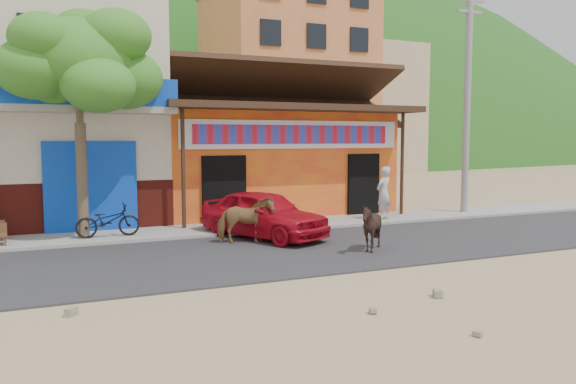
# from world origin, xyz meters

# --- Properties ---
(ground) EXTENTS (120.00, 120.00, 0.00)m
(ground) POSITION_xyz_m (0.00, 0.00, 0.00)
(ground) COLOR #9E825B
(ground) RESTS_ON ground
(road) EXTENTS (60.00, 5.00, 0.04)m
(road) POSITION_xyz_m (0.00, 2.50, 0.02)
(road) COLOR #28282B
(road) RESTS_ON ground
(sidewalk) EXTENTS (60.00, 2.00, 0.12)m
(sidewalk) POSITION_xyz_m (0.00, 6.00, 0.06)
(sidewalk) COLOR gray
(sidewalk) RESTS_ON ground
(dance_club) EXTENTS (8.00, 6.00, 3.60)m
(dance_club) POSITION_xyz_m (2.00, 10.00, 1.80)
(dance_club) COLOR orange
(dance_club) RESTS_ON ground
(cafe_building) EXTENTS (7.00, 6.00, 7.00)m
(cafe_building) POSITION_xyz_m (-5.50, 10.00, 3.50)
(cafe_building) COLOR beige
(cafe_building) RESTS_ON ground
(apartment_front) EXTENTS (9.00, 9.00, 12.00)m
(apartment_front) POSITION_xyz_m (9.00, 24.00, 6.00)
(apartment_front) COLOR #CC723F
(apartment_front) RESTS_ON ground
(apartment_rear) EXTENTS (8.00, 8.00, 10.00)m
(apartment_rear) POSITION_xyz_m (18.00, 30.00, 5.00)
(apartment_rear) COLOR tan
(apartment_rear) RESTS_ON ground
(hillside) EXTENTS (100.00, 40.00, 24.00)m
(hillside) POSITION_xyz_m (0.00, 70.00, 12.00)
(hillside) COLOR #194C14
(hillside) RESTS_ON ground
(tree) EXTENTS (3.00, 3.00, 6.00)m
(tree) POSITION_xyz_m (-4.60, 5.80, 3.12)
(tree) COLOR #2D721E
(tree) RESTS_ON sidewalk
(utility_pole) EXTENTS (0.24, 0.24, 8.00)m
(utility_pole) POSITION_xyz_m (8.20, 6.00, 4.12)
(utility_pole) COLOR gray
(utility_pole) RESTS_ON sidewalk
(cow_tan) EXTENTS (1.54, 0.96, 1.21)m
(cow_tan) POSITION_xyz_m (-0.81, 3.80, 0.64)
(cow_tan) COLOR olive
(cow_tan) RESTS_ON road
(cow_dark) EXTENTS (1.09, 0.98, 1.16)m
(cow_dark) POSITION_xyz_m (1.59, 1.62, 0.62)
(cow_dark) COLOR black
(cow_dark) RESTS_ON road
(red_car) EXTENTS (3.03, 4.12, 1.30)m
(red_car) POSITION_xyz_m (-0.10, 4.37, 0.69)
(red_car) COLOR red
(red_car) RESTS_ON road
(scooter) EXTENTS (1.67, 0.63, 0.87)m
(scooter) POSITION_xyz_m (-4.00, 5.71, 0.55)
(scooter) COLOR black
(scooter) RESTS_ON sidewalk
(pedestrian) EXTENTS (0.73, 0.63, 1.71)m
(pedestrian) POSITION_xyz_m (4.50, 5.53, 0.97)
(pedestrian) COLOR #BBBBBB
(pedestrian) RESTS_ON sidewalk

